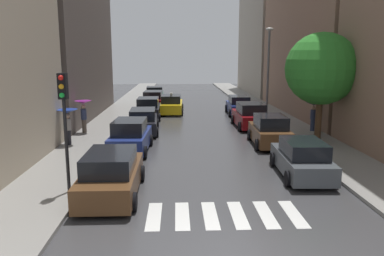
{
  "coord_description": "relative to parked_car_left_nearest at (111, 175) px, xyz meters",
  "views": [
    {
      "loc": [
        -1.51,
        -8.74,
        5.06
      ],
      "look_at": [
        -0.56,
        14.51,
        0.64
      ],
      "focal_mm": 35.99,
      "sensor_mm": 36.0,
      "label": 1
    }
  ],
  "objects": [
    {
      "name": "parked_car_right_second",
      "position": [
        7.68,
        7.69,
        0.03
      ],
      "size": [
        2.14,
        4.14,
        1.74
      ],
      "rotation": [
        0.0,
        0.0,
        1.54
      ],
      "color": "brown",
      "rests_on": "ground"
    },
    {
      "name": "crosswalk_stripes",
      "position": [
        3.9,
        -1.94,
        -0.78
      ],
      "size": [
        4.95,
        2.2,
        0.01
      ],
      "color": "silver",
      "rests_on": "ground"
    },
    {
      "name": "pedestrian_foreground",
      "position": [
        11.33,
        11.01,
        0.77
      ],
      "size": [
        1.03,
        1.03,
        1.9
      ],
      "rotation": [
        0.0,
        0.0,
        5.78
      ],
      "color": "navy",
      "rests_on": "sidewalk_right"
    },
    {
      "name": "parked_car_right_fourth",
      "position": [
        7.78,
        19.34,
        -0.02
      ],
      "size": [
        2.08,
        4.36,
        1.62
      ],
      "rotation": [
        0.0,
        0.0,
        1.55
      ],
      "color": "navy",
      "rests_on": "ground"
    },
    {
      "name": "pedestrian_by_kerb",
      "position": [
        -3.54,
        11.03,
        0.89
      ],
      "size": [
        1.05,
        1.05,
        2.07
      ],
      "rotation": [
        0.0,
        0.0,
        6.19
      ],
      "color": "brown",
      "rests_on": "sidewalk_left"
    },
    {
      "name": "pedestrian_near_tree",
      "position": [
        -3.64,
        7.69,
        0.88
      ],
      "size": [
        1.17,
        1.17,
        1.98
      ],
      "rotation": [
        0.0,
        0.0,
        1.41
      ],
      "color": "black",
      "rests_on": "sidewalk_left"
    },
    {
      "name": "parked_car_right_third",
      "position": [
        7.61,
        13.24,
        0.03
      ],
      "size": [
        2.2,
        4.53,
        1.75
      ],
      "rotation": [
        0.0,
        0.0,
        1.59
      ],
      "color": "maroon",
      "rests_on": "ground"
    },
    {
      "name": "taxi_midroad",
      "position": [
        1.95,
        20.23,
        -0.02
      ],
      "size": [
        2.18,
        4.71,
        1.81
      ],
      "rotation": [
        0.0,
        0.0,
        1.54
      ],
      "color": "yellow",
      "rests_on": "ground"
    },
    {
      "name": "traffic_light_left_corner",
      "position": [
        -1.55,
        0.02,
        2.5
      ],
      "size": [
        0.3,
        0.42,
        4.3
      ],
      "color": "black",
      "rests_on": "sidewalk_left"
    },
    {
      "name": "parked_car_left_third",
      "position": [
        0.17,
        11.65,
        -0.03
      ],
      "size": [
        2.18,
        4.67,
        1.59
      ],
      "rotation": [
        0.0,
        0.0,
        1.61
      ],
      "color": "black",
      "rests_on": "ground"
    },
    {
      "name": "lamp_post_right",
      "position": [
        9.45,
        16.02,
        3.38
      ],
      "size": [
        0.6,
        0.28,
        6.96
      ],
      "color": "#595B60",
      "rests_on": "sidewalk_right"
    },
    {
      "name": "parked_car_left_nearest",
      "position": [
        0.0,
        0.0,
        0.0
      ],
      "size": [
        2.12,
        4.72,
        1.67
      ],
      "rotation": [
        0.0,
        0.0,
        1.57
      ],
      "color": "brown",
      "rests_on": "ground"
    },
    {
      "name": "parked_car_left_fourth",
      "position": [
        0.11,
        17.38,
        0.01
      ],
      "size": [
        2.06,
        4.39,
        1.71
      ],
      "rotation": [
        0.0,
        0.0,
        1.57
      ],
      "color": "black",
      "rests_on": "ground"
    },
    {
      "name": "sidewalk_left",
      "position": [
        -2.6,
        19.23,
        -0.71
      ],
      "size": [
        3.0,
        72.0,
        0.15
      ],
      "primitive_type": "cube",
      "color": "gray",
      "rests_on": "ground"
    },
    {
      "name": "ground_plane",
      "position": [
        3.9,
        19.23,
        -0.8
      ],
      "size": [
        28.0,
        72.0,
        0.04
      ],
      "primitive_type": "cube",
      "color": "#3C3C3F"
    },
    {
      "name": "building_right_far",
      "position": [
        14.9,
        37.76,
        6.93
      ],
      "size": [
        6.0,
        16.4,
        15.42
      ],
      "primitive_type": "cube",
      "color": "#9E9384",
      "rests_on": "ground"
    },
    {
      "name": "parked_car_right_nearest",
      "position": [
        7.68,
        1.99,
        -0.05
      ],
      "size": [
        2.13,
        4.38,
        1.57
      ],
      "rotation": [
        0.0,
        0.0,
        1.53
      ],
      "color": "#474C51",
      "rests_on": "ground"
    },
    {
      "name": "sidewalk_right",
      "position": [
        10.4,
        19.23,
        -0.71
      ],
      "size": [
        3.0,
        72.0,
        0.15
      ],
      "primitive_type": "cube",
      "color": "gray",
      "rests_on": "ground"
    },
    {
      "name": "parked_car_left_sixth",
      "position": [
        -0.01,
        28.98,
        -0.01
      ],
      "size": [
        2.28,
        4.19,
        1.66
      ],
      "rotation": [
        0.0,
        0.0,
        1.62
      ],
      "color": "#0C4C2D",
      "rests_on": "ground"
    },
    {
      "name": "parked_car_left_second",
      "position": [
        -0.05,
        6.38,
        0.03
      ],
      "size": [
        2.15,
        4.32,
        1.76
      ],
      "rotation": [
        0.0,
        0.0,
        1.53
      ],
      "color": "navy",
      "rests_on": "ground"
    },
    {
      "name": "street_tree_right",
      "position": [
        10.67,
        8.29,
        3.5
      ],
      "size": [
        4.11,
        4.11,
        6.21
      ],
      "color": "#513823",
      "rests_on": "sidewalk_right"
    },
    {
      "name": "parked_car_left_fifth",
      "position": [
        0.17,
        23.53,
        0.0
      ],
      "size": [
        2.25,
        4.65,
        1.68
      ],
      "rotation": [
        0.0,
        0.0,
        1.53
      ],
      "color": "maroon",
      "rests_on": "ground"
    }
  ]
}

